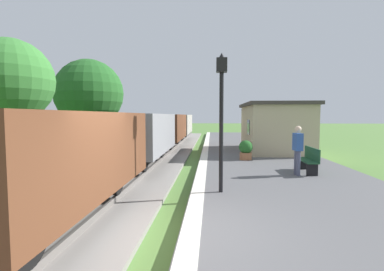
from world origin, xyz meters
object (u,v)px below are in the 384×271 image
at_px(bench_down_platform, 259,137).
at_px(tree_trackside_far, 11,80).
at_px(tree_field_left, 89,93).
at_px(lamp_post_near, 221,97).
at_px(bench_near_hut, 309,160).
at_px(freight_train, 153,132).
at_px(station_hut, 274,127).
at_px(potted_planter, 246,150).
at_px(tree_field_distant, 83,93).
at_px(person_waiting, 298,148).

xyz_separation_m(bench_down_platform, tree_trackside_far, (-12.45, -9.08, 3.16)).
bearing_deg(tree_field_left, tree_trackside_far, -95.53).
distance_m(lamp_post_near, tree_field_left, 14.17).
bearing_deg(bench_near_hut, freight_train, 144.59).
distance_m(station_hut, bench_near_hut, 6.46).
relative_size(tree_trackside_far, tree_field_left, 0.94).
distance_m(freight_train, lamp_post_near, 8.47).
xyz_separation_m(bench_down_platform, potted_planter, (-1.92, -7.98, 0.00)).
distance_m(tree_trackside_far, tree_field_left, 6.68).
relative_size(bench_down_platform, tree_field_left, 0.25).
distance_m(station_hut, tree_field_left, 12.28).
relative_size(bench_down_platform, tree_field_distant, 0.23).
relative_size(person_waiting, tree_field_distant, 0.26).
xyz_separation_m(lamp_post_near, tree_field_distant, (-11.39, 16.53, 1.45)).
bearing_deg(station_hut, potted_planter, -119.83).
bearing_deg(freight_train, station_hut, 13.61).
relative_size(lamp_post_near, tree_trackside_far, 0.65).
bearing_deg(tree_field_left, bench_down_platform, 11.66).
height_order(station_hut, tree_field_distant, tree_field_distant).
bearing_deg(tree_trackside_far, tree_field_left, 84.47).
relative_size(bench_down_platform, tree_trackside_far, 0.26).
xyz_separation_m(lamp_post_near, tree_field_left, (-8.55, 11.25, 1.01)).
bearing_deg(tree_field_left, bench_near_hut, -35.35).
height_order(freight_train, potted_planter, freight_train).
bearing_deg(station_hut, lamp_post_near, -110.04).
height_order(lamp_post_near, tree_field_left, tree_field_left).
distance_m(freight_train, tree_field_distant, 12.29).
bearing_deg(potted_planter, lamp_post_near, -103.22).
relative_size(station_hut, lamp_post_near, 1.57).
xyz_separation_m(person_waiting, tree_field_left, (-11.25, 8.91, 2.62)).
height_order(bench_down_platform, tree_trackside_far, tree_trackside_far).
xyz_separation_m(bench_near_hut, tree_field_distant, (-14.65, 13.66, 3.53)).
xyz_separation_m(bench_near_hut, tree_field_left, (-11.81, 8.38, 3.09)).
height_order(freight_train, person_waiting, freight_train).
xyz_separation_m(potted_planter, tree_field_distant, (-12.74, 10.82, 3.53)).
xyz_separation_m(station_hut, person_waiting, (-0.68, -6.92, -0.47)).
height_order(person_waiting, tree_field_distant, tree_field_distant).
bearing_deg(bench_down_platform, tree_field_left, -168.34).
bearing_deg(tree_field_distant, bench_near_hut, -42.98).
distance_m(freight_train, bench_near_hut, 8.22).
distance_m(person_waiting, potted_planter, 3.66).
height_order(bench_near_hut, person_waiting, person_waiting).
xyz_separation_m(freight_train, bench_near_hut, (6.68, -4.75, -0.68)).
bearing_deg(tree_field_distant, freight_train, -48.17).
bearing_deg(potted_planter, station_hut, 60.17).
bearing_deg(station_hut, bench_down_platform, 91.57).
relative_size(station_hut, tree_field_distant, 0.88).
height_order(bench_near_hut, lamp_post_near, lamp_post_near).
height_order(station_hut, tree_trackside_far, tree_trackside_far).
xyz_separation_m(bench_near_hut, potted_planter, (-1.92, 2.84, 0.00)).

